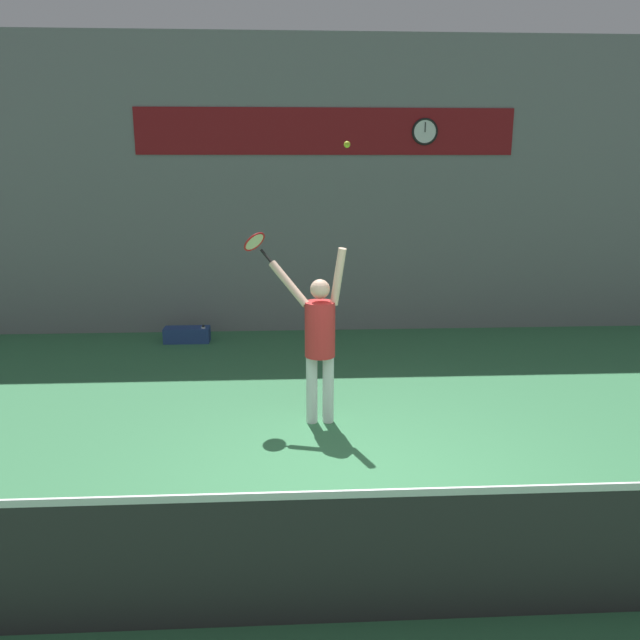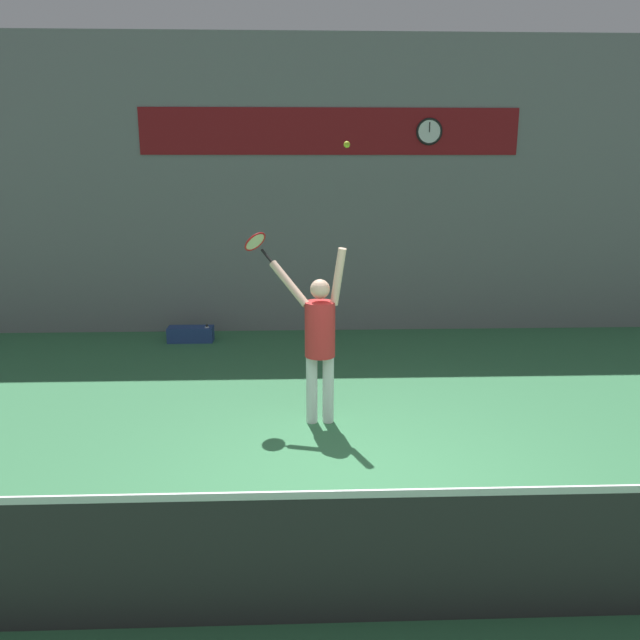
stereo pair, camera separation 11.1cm
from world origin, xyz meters
TOP-DOWN VIEW (x-y plane):
  - ground_plane at (0.00, 0.00)m, footprint 18.00×18.00m
  - back_wall at (0.00, 5.82)m, footprint 18.00×0.10m
  - sponsor_banner at (0.00, 5.76)m, footprint 6.34×0.02m
  - scoreboard_clock at (1.66, 5.74)m, footprint 0.45×0.04m
  - court_net at (0.00, -1.62)m, footprint 8.53×0.07m
  - tennis_player at (-0.33, 1.65)m, footprint 0.88×0.53m
  - tennis_racket at (-1.04, 2.12)m, footprint 0.39×0.37m
  - tennis_ball at (-0.05, 1.52)m, footprint 0.07×0.07m
  - water_bottle at (-2.09, 5.05)m, footprint 0.07×0.07m
  - equipment_bag at (-2.38, 5.11)m, footprint 0.76×0.30m

SIDE VIEW (x-z plane):
  - ground_plane at x=0.00m, z-range 0.00..0.00m
  - equipment_bag at x=-2.38m, z-range 0.00..0.25m
  - water_bottle at x=-2.09m, z-range -0.01..0.30m
  - court_net at x=0.00m, z-range -0.03..1.03m
  - tennis_player at x=-0.33m, z-range 0.02..2.06m
  - tennis_racket at x=-1.04m, z-range 1.85..2.20m
  - back_wall at x=0.00m, z-range 0.00..5.00m
  - tennis_ball at x=-0.05m, z-range 3.07..3.14m
  - sponsor_banner at x=0.00m, z-range 3.06..3.82m
  - scoreboard_clock at x=1.66m, z-range 3.22..3.66m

